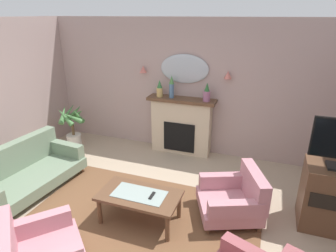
% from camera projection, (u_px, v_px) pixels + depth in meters
% --- Properties ---
extents(floor, '(6.99, 6.56, 0.10)m').
position_uv_depth(floor, '(130.00, 241.00, 3.73)').
color(floor, tan).
rests_on(floor, ground).
extents(wall_back, '(6.99, 0.10, 2.66)m').
position_uv_depth(wall_back, '(191.00, 88.00, 5.70)').
color(wall_back, '#B29993').
rests_on(wall_back, ground).
extents(patterned_rug, '(3.20, 2.40, 0.01)m').
position_uv_depth(patterned_rug, '(137.00, 227.00, 3.88)').
color(patterned_rug, brown).
rests_on(patterned_rug, ground).
extents(fireplace, '(1.36, 0.36, 1.16)m').
position_uv_depth(fireplace, '(181.00, 126.00, 5.82)').
color(fireplace, beige).
rests_on(fireplace, ground).
extents(mantel_vase_left, '(0.12, 0.12, 0.34)m').
position_uv_depth(mantel_vase_left, '(160.00, 89.00, 5.67)').
color(mantel_vase_left, tan).
rests_on(mantel_vase_left, fireplace).
extents(mantel_vase_right, '(0.10, 0.10, 0.44)m').
position_uv_depth(mantel_vase_right, '(172.00, 87.00, 5.56)').
color(mantel_vase_right, '#4C7093').
rests_on(mantel_vase_right, fireplace).
extents(mantel_vase_centre, '(0.14, 0.14, 0.35)m').
position_uv_depth(mantel_vase_centre, '(207.00, 93.00, 5.37)').
color(mantel_vase_centre, '#9E6084').
rests_on(mantel_vase_centre, fireplace).
extents(wall_mirror, '(0.96, 0.06, 0.56)m').
position_uv_depth(wall_mirror, '(184.00, 69.00, 5.53)').
color(wall_mirror, '#B2BCC6').
extents(wall_sconce_left, '(0.14, 0.14, 0.14)m').
position_uv_depth(wall_sconce_left, '(143.00, 69.00, 5.77)').
color(wall_sconce_left, '#D17066').
extents(wall_sconce_right, '(0.14, 0.14, 0.14)m').
position_uv_depth(wall_sconce_right, '(228.00, 75.00, 5.23)').
color(wall_sconce_right, '#D17066').
extents(coffee_table, '(1.10, 0.60, 0.45)m').
position_uv_depth(coffee_table, '(139.00, 197.00, 3.88)').
color(coffee_table, brown).
rests_on(coffee_table, ground).
extents(tv_remote, '(0.04, 0.16, 0.02)m').
position_uv_depth(tv_remote, '(152.00, 196.00, 3.80)').
color(tv_remote, black).
rests_on(tv_remote, coffee_table).
extents(floral_couch, '(1.01, 1.78, 0.76)m').
position_uv_depth(floral_couch, '(26.00, 171.00, 4.66)').
color(floral_couch, gray).
rests_on(floral_couch, ground).
extents(armchair_beside_couch, '(1.07, 1.05, 0.71)m').
position_uv_depth(armchair_beside_couch, '(235.00, 198.00, 4.01)').
color(armchair_beside_couch, '#B77A84').
rests_on(armchair_beside_couch, ground).
extents(armchair_by_coffee_table, '(1.14, 1.14, 0.71)m').
position_uv_depth(armchair_by_coffee_table, '(35.00, 250.00, 3.11)').
color(armchair_by_coffee_table, '#B77A84').
rests_on(armchair_by_coffee_table, ground).
extents(tv_cabinet, '(0.80, 0.57, 0.90)m').
position_uv_depth(tv_cabinet, '(334.00, 198.00, 3.76)').
color(tv_cabinet, brown).
rests_on(tv_cabinet, ground).
extents(potted_plant_tall_palm, '(0.60, 0.62, 0.93)m').
position_uv_depth(potted_plant_tall_palm, '(73.00, 125.00, 6.10)').
color(potted_plant_tall_palm, silver).
rests_on(potted_plant_tall_palm, ground).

